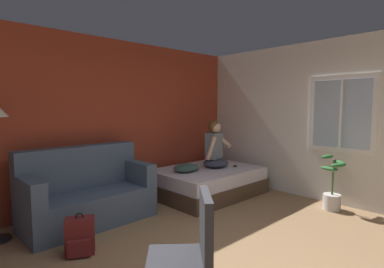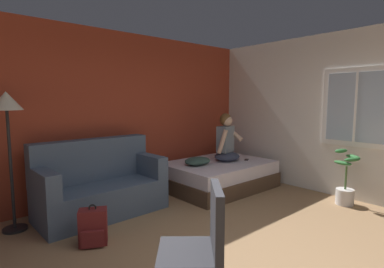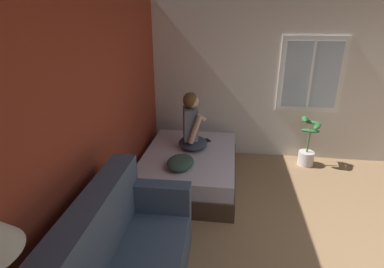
% 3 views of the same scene
% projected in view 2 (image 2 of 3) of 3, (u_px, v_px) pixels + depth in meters
% --- Properties ---
extents(wall_back_accent, '(10.76, 0.16, 2.70)m').
position_uv_depth(wall_back_accent, '(106.00, 115.00, 4.86)').
color(wall_back_accent, '#993823').
rests_on(wall_back_accent, ground).
extents(bed, '(1.90, 1.38, 0.48)m').
position_uv_depth(bed, '(219.00, 175.00, 5.46)').
color(bed, '#4C3828').
rests_on(bed, ground).
extents(couch, '(1.72, 0.86, 1.04)m').
position_uv_depth(couch, '(100.00, 186.00, 4.22)').
color(couch, '#47566B').
rests_on(couch, ground).
extents(side_chair, '(0.65, 0.65, 0.98)m').
position_uv_depth(side_chair, '(199.00, 246.00, 2.19)').
color(side_chair, '#382D23').
rests_on(side_chair, ground).
extents(person_seated, '(0.61, 0.55, 0.88)m').
position_uv_depth(person_seated, '(226.00, 142.00, 5.51)').
color(person_seated, '#383D51').
rests_on(person_seated, bed).
extents(backpack, '(0.35, 0.33, 0.46)m').
position_uv_depth(backpack, '(93.00, 228.00, 3.31)').
color(backpack, maroon).
rests_on(backpack, ground).
extents(throw_pillow, '(0.51, 0.40, 0.14)m').
position_uv_depth(throw_pillow, '(198.00, 161.00, 5.16)').
color(throw_pillow, '#385147').
rests_on(throw_pillow, bed).
extents(cell_phone, '(0.16, 0.13, 0.01)m').
position_uv_depth(cell_phone, '(247.00, 160.00, 5.61)').
color(cell_phone, black).
rests_on(cell_phone, bed).
extents(floor_lamp, '(0.36, 0.36, 1.70)m').
position_uv_depth(floor_lamp, '(7.00, 114.00, 3.53)').
color(floor_lamp, black).
rests_on(floor_lamp, ground).
extents(potted_plant, '(0.39, 0.37, 0.85)m').
position_uv_depth(potted_plant, '(345.00, 185.00, 4.57)').
color(potted_plant, silver).
rests_on(potted_plant, ground).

